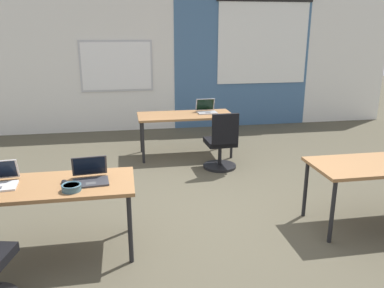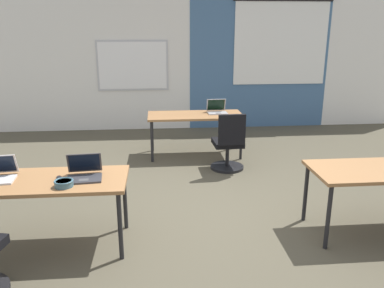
{
  "view_description": "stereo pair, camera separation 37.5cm",
  "coord_description": "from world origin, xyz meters",
  "views": [
    {
      "loc": [
        -1.0,
        -4.15,
        2.12
      ],
      "look_at": [
        -0.23,
        0.21,
        0.8
      ],
      "focal_mm": 36.25,
      "sensor_mm": 36.0,
      "label": 1
    },
    {
      "loc": [
        -0.63,
        -4.2,
        2.12
      ],
      "look_at": [
        -0.23,
        0.21,
        0.8
      ],
      "focal_mm": 36.25,
      "sensor_mm": 36.0,
      "label": 2
    }
  ],
  "objects": [
    {
      "name": "chair_far_right",
      "position": [
        0.44,
        1.41,
        0.38
      ],
      "size": [
        0.52,
        0.55,
        0.92
      ],
      "rotation": [
        0.0,
        0.0,
        3.19
      ],
      "color": "black",
      "rests_on": "ground"
    },
    {
      "name": "desk_far_center",
      "position": [
        0.0,
        2.2,
        0.66
      ],
      "size": [
        1.6,
        0.7,
        0.72
      ],
      "color": "olive",
      "rests_on": "ground"
    },
    {
      "name": "laptop_near_left_inner",
      "position": [
        -1.36,
        -0.59,
        0.77
      ],
      "size": [
        0.36,
        0.34,
        0.23
      ],
      "rotation": [
        0.0,
        0.0,
        0.1
      ],
      "color": "#333338",
      "rests_on": "desk_near_left"
    },
    {
      "name": "snack_bowl",
      "position": [
        -1.51,
        -0.79,
        0.76
      ],
      "size": [
        0.18,
        0.18,
        0.06
      ],
      "color": "#3D6070",
      "rests_on": "desk_near_left"
    },
    {
      "name": "mouse_near_left_inner",
      "position": [
        -1.6,
        -0.61,
        0.74
      ],
      "size": [
        0.08,
        0.11,
        0.03
      ],
      "color": "black",
      "rests_on": "desk_near_left"
    },
    {
      "name": "ground_plane",
      "position": [
        0.0,
        0.0,
        0.0
      ],
      "size": [
        24.0,
        24.0,
        0.0
      ],
      "color": "#4C4738"
    },
    {
      "name": "back_wall_assembly",
      "position": [
        0.05,
        4.2,
        1.41
      ],
      "size": [
        10.0,
        0.27,
        2.8
      ],
      "color": "silver",
      "rests_on": "ground"
    },
    {
      "name": "desk_near_left",
      "position": [
        -1.75,
        -0.6,
        0.66
      ],
      "size": [
        1.6,
        0.7,
        0.72
      ],
      "color": "olive",
      "rests_on": "ground"
    },
    {
      "name": "laptop_far_right",
      "position": [
        0.38,
        2.28,
        0.77
      ],
      "size": [
        0.34,
        0.31,
        0.23
      ],
      "rotation": [
        0.0,
        0.0,
        0.03
      ],
      "color": "#9E9EA3",
      "rests_on": "desk_far_center"
    }
  ]
}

